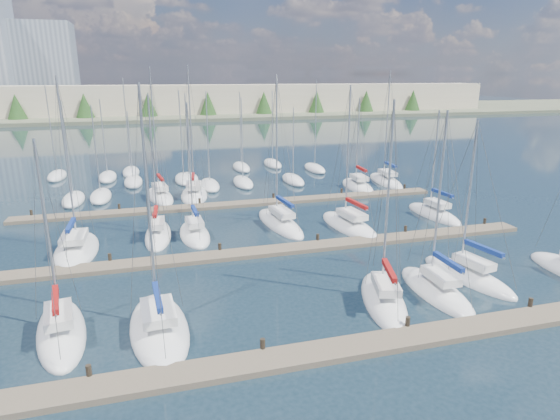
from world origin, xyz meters
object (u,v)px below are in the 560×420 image
object	(u,v)px
sailboat_i	(158,235)
sailboat_o	(194,195)
sailboat_h	(77,250)
sailboat_m	(434,214)
sailboat_k	(280,223)
sailboat_n	(160,196)
sailboat_c	(159,328)
sailboat_j	(195,234)
sailboat_l	(349,225)
sailboat_f	(468,276)
sailboat_e	(436,290)
sailboat_r	(386,181)
sailboat_q	(358,186)
sailboat_b	(61,332)
sailboat_d	(383,299)

from	to	relation	value
sailboat_i	sailboat_o	xyz separation A→B (m)	(4.33, 12.99, -0.01)
sailboat_h	sailboat_m	bearing A→B (deg)	2.44
sailboat_m	sailboat_k	distance (m)	15.32
sailboat_m	sailboat_n	distance (m)	29.34
sailboat_i	sailboat_h	distance (m)	6.49
sailboat_o	sailboat_k	distance (m)	14.21
sailboat_i	sailboat_c	xyz separation A→B (m)	(-0.38, -15.61, -0.02)
sailboat_k	sailboat_j	world-z (taller)	sailboat_k
sailboat_h	sailboat_l	world-z (taller)	sailboat_h
sailboat_n	sailboat_f	bearing A→B (deg)	-63.23
sailboat_i	sailboat_l	bearing A→B (deg)	-2.46
sailboat_i	sailboat_k	xyz separation A→B (m)	(10.87, 0.38, -0.01)
sailboat_h	sailboat_e	bearing A→B (deg)	-30.49
sailboat_r	sailboat_j	bearing A→B (deg)	-145.10
sailboat_e	sailboat_k	bearing A→B (deg)	110.88
sailboat_q	sailboat_b	distance (m)	39.59
sailboat_n	sailboat_h	world-z (taller)	sailboat_n
sailboat_i	sailboat_h	xyz separation A→B (m)	(-6.22, -1.86, -0.02)
sailboat_d	sailboat_b	distance (m)	18.28
sailboat_m	sailboat_r	size ratio (longest dim) A/B	0.75
sailboat_f	sailboat_h	distance (m)	28.98
sailboat_m	sailboat_c	distance (m)	30.32
sailboat_q	sailboat_d	bearing A→B (deg)	-107.98
sailboat_q	sailboat_d	world-z (taller)	sailboat_d
sailboat_d	sailboat_c	bearing A→B (deg)	-164.78
sailboat_r	sailboat_m	bearing A→B (deg)	-94.03
sailboat_c	sailboat_o	bearing A→B (deg)	77.41
sailboat_l	sailboat_o	bearing A→B (deg)	123.60
sailboat_c	sailboat_h	xyz separation A→B (m)	(-5.84, 13.74, -0.00)
sailboat_m	sailboat_j	xyz separation A→B (m)	(-23.12, 0.26, 0.01)
sailboat_f	sailboat_h	world-z (taller)	sailboat_h
sailboat_d	sailboat_l	bearing A→B (deg)	90.93
sailboat_f	sailboat_d	bearing A→B (deg)	-178.17
sailboat_m	sailboat_h	distance (m)	32.37
sailboat_i	sailboat_m	distance (m)	26.15
sailboat_o	sailboat_d	world-z (taller)	sailboat_o
sailboat_r	sailboat_h	xyz separation A→B (m)	(-34.87, -15.50, -0.01)
sailboat_h	sailboat_j	world-z (taller)	sailboat_h
sailboat_o	sailboat_l	world-z (taller)	sailboat_o
sailboat_q	sailboat_k	xyz separation A→B (m)	(-13.10, -11.59, 0.02)
sailboat_n	sailboat_b	size ratio (longest dim) A/B	1.34
sailboat_h	sailboat_j	distance (m)	9.31
sailboat_b	sailboat_j	world-z (taller)	sailboat_j
sailboat_f	sailboat_d	distance (m)	7.28
sailboat_c	sailboat_e	xyz separation A→B (m)	(16.97, -0.07, 0.01)
sailboat_d	sailboat_j	xyz separation A→B (m)	(-9.82, 15.26, -0.00)
sailboat_e	sailboat_i	bearing A→B (deg)	137.87
sailboat_c	sailboat_q	xyz separation A→B (m)	(24.34, 27.58, -0.01)
sailboat_n	sailboat_l	xyz separation A→B (m)	(16.11, -15.51, -0.02)
sailboat_k	sailboat_j	xyz separation A→B (m)	(-7.85, -1.01, -0.00)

